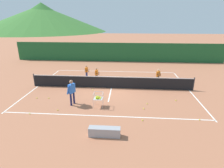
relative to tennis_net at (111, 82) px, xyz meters
name	(u,v)px	position (x,y,z in m)	size (l,w,h in m)	color
ground_plane	(111,88)	(0.00, 0.00, -0.50)	(120.00, 120.00, 0.00)	#A86647
line_baseline_near	(105,116)	(0.00, -4.55, -0.50)	(12.20, 0.08, 0.01)	white
line_baseline_far	(115,71)	(0.00, 4.96, -0.50)	(12.20, 0.08, 0.01)	white
line_sideline_west	(38,86)	(-6.10, 0.00, -0.50)	(0.08, 9.50, 0.01)	white
line_sideline_east	(189,90)	(6.10, 0.00, -0.50)	(0.08, 9.50, 0.01)	white
line_service_center	(111,88)	(0.00, 0.00, -0.50)	(0.08, 5.27, 0.01)	white
tennis_net	(111,82)	(0.00, 0.00, 0.00)	(12.86, 0.08, 1.05)	#333338
instructor	(72,90)	(-2.27, -3.19, 0.51)	(0.47, 0.83, 1.67)	#191E4C
student_0	(87,70)	(-2.53, 2.52, 0.23)	(0.41, 0.64, 1.21)	navy
student_1	(97,73)	(-1.44, 1.60, 0.23)	(0.41, 0.65, 1.22)	black
student_2	(158,75)	(3.91, 1.56, 0.25)	(0.46, 0.67, 1.24)	black
ball_cart	(98,98)	(-0.57, -3.34, 0.09)	(0.58, 0.58, 0.90)	#B7B7BC
tennis_ball_0	(37,98)	(-5.04, -2.46, -0.47)	(0.07, 0.07, 0.07)	yellow
tennis_ball_1	(144,109)	(2.29, -3.50, -0.47)	(0.07, 0.07, 0.07)	yellow
tennis_ball_2	(30,114)	(-4.42, -4.66, -0.47)	(0.07, 0.07, 0.07)	yellow
tennis_ball_3	(92,90)	(-1.44, -0.59, -0.47)	(0.07, 0.07, 0.07)	yellow
tennis_ball_4	(200,120)	(5.25, -4.61, -0.47)	(0.07, 0.07, 0.07)	yellow
tennis_ball_5	(58,110)	(-2.95, -4.11, -0.47)	(0.07, 0.07, 0.07)	yellow
tennis_ball_6	(147,104)	(2.57, -2.79, -0.47)	(0.07, 0.07, 0.07)	yellow
tennis_ball_7	(143,120)	(2.11, -4.91, -0.47)	(0.07, 0.07, 0.07)	yellow
tennis_ball_8	(49,98)	(-4.20, -2.41, -0.47)	(0.07, 0.07, 0.07)	yellow
tennis_ball_9	(176,100)	(4.58, -2.11, -0.47)	(0.07, 0.07, 0.07)	yellow
windscreen_fence	(118,52)	(0.00, 9.91, 0.70)	(26.85, 0.08, 2.41)	#1E5B2D
courtside_bench	(105,132)	(0.20, -6.43, -0.27)	(1.50, 0.36, 0.46)	#99999E
hill_0	(43,17)	(-35.80, 68.62, 5.51)	(38.82, 38.82, 12.02)	#2D6628
hill_1	(42,19)	(-36.14, 68.63, 4.97)	(55.99, 55.99, 10.93)	#38702D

